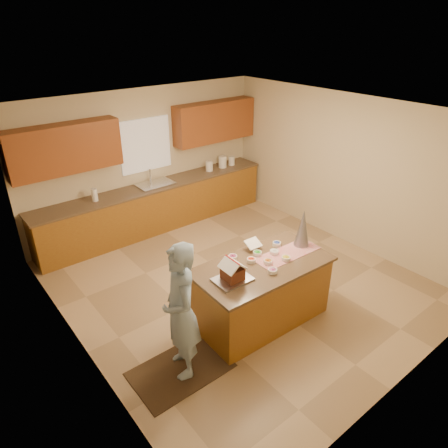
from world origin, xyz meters
The scene contains 28 objects.
floor centered at (0.00, 0.00, 0.00)m, with size 5.50×5.50×0.00m, color tan.
ceiling centered at (0.00, 0.00, 2.70)m, with size 5.50×5.50×0.00m, color silver.
wall_back centered at (0.00, 2.75, 1.35)m, with size 5.50×5.50×0.00m, color beige.
wall_front centered at (0.00, -2.75, 1.35)m, with size 5.50×5.50×0.00m, color beige.
wall_left centered at (-2.50, 0.00, 1.35)m, with size 5.50×5.50×0.00m, color beige.
wall_right centered at (2.50, 0.00, 1.35)m, with size 5.50×5.50×0.00m, color beige.
stone_accent centered at (-2.48, -0.80, 1.25)m, with size 2.50×2.50×0.00m, color gray.
window_curtain centered at (0.00, 2.72, 1.65)m, with size 1.05×0.03×1.00m, color white.
back_counter_base centered at (0.00, 2.45, 0.44)m, with size 4.80×0.60×0.88m, color brown.
back_counter_top centered at (0.00, 2.45, 0.90)m, with size 4.85×0.63×0.04m, color brown.
upper_cabinet_left centered at (-1.55, 2.57, 1.90)m, with size 1.85×0.35×0.80m, color brown.
upper_cabinet_right centered at (1.55, 2.57, 1.90)m, with size 1.85×0.35×0.80m, color brown.
sink centered at (0.00, 2.45, 0.89)m, with size 0.70×0.45×0.12m, color silver.
faucet centered at (0.00, 2.63, 1.06)m, with size 0.03×0.03×0.28m, color silver.
island_base centered at (-0.32, -0.90, 0.44)m, with size 1.79×0.89×0.87m, color brown.
island_top centered at (-0.32, -0.90, 0.89)m, with size 1.87×0.97×0.04m, color brown.
table_runner centered at (0.12, -0.92, 0.92)m, with size 0.99×0.36×0.01m, color #AF0C18.
baking_tray centered at (-0.87, -0.93, 0.93)m, with size 0.46×0.34×0.02m, color silver.
cookbook centered at (-0.16, -0.53, 1.00)m, with size 0.22×0.02×0.18m, color white.
tinsel_tree centered at (0.45, -0.88, 1.19)m, with size 0.22×0.22×0.55m, color #B9BAC6.
rug centered at (-1.73, -0.99, 0.01)m, with size 1.17×0.76×0.01m, color black.
boy centered at (-1.68, -0.99, 0.87)m, with size 0.63×0.41×1.72m, color #92B2CF.
canister_a centered at (1.30, 2.45, 1.02)m, with size 0.15×0.15×0.21m, color white.
canister_b centered at (1.66, 2.45, 1.04)m, with size 0.17×0.17×0.25m, color white.
canister_c centered at (1.91, 2.45, 1.02)m, with size 0.13×0.13×0.19m, color white.
paper_towel centered at (-1.22, 2.45, 1.03)m, with size 0.10×0.10×0.23m, color white.
gingerbread_house centered at (-0.87, -0.93, 1.04)m, with size 0.28×0.29×0.28m.
candy_bowls centered at (-0.21, -0.82, 0.94)m, with size 0.84×0.69×0.05m.
Camera 1 is at (-3.57, -4.13, 3.84)m, focal length 32.67 mm.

